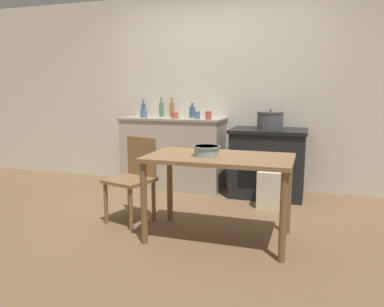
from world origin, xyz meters
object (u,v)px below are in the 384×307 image
work_table (219,167)px  cup_mid_right (197,115)px  flour_sack (270,190)px  cup_right (208,115)px  bottle_left (161,109)px  stove (268,162)px  bottle_far_left (143,109)px  cup_center_right (144,114)px  cup_center (175,115)px  stock_pot (270,120)px  bottle_center_left (192,112)px  chair (134,176)px  mixing_bowl_large (207,150)px  bottle_mid_left (172,109)px

work_table → cup_mid_right: (-0.64, 1.43, 0.34)m
work_table → flour_sack: (0.34, 1.03, -0.44)m
cup_right → bottle_left: bearing=157.2°
stove → cup_mid_right: (-0.89, -0.09, 0.57)m
bottle_far_left → cup_center_right: 0.36m
cup_center → cup_center_right: cup_center_right is taller
bottle_far_left → stock_pot: bearing=-7.4°
stock_pot → bottle_center_left: 1.04m
work_table → flour_sack: work_table is taller
flour_sack → cup_mid_right: (-0.98, 0.40, 0.78)m
cup_center → chair: bearing=-88.8°
cup_center_right → cup_mid_right: cup_mid_right is taller
cup_center → stove: bearing=4.2°
stock_pot → mixing_bowl_large: (-0.36, -1.57, -0.15)m
stove → bottle_far_left: size_ratio=3.90×
bottle_left → bottle_center_left: 0.47m
stock_pot → cup_mid_right: stock_pot is taller
flour_sack → mixing_bowl_large: bearing=-112.9°
cup_center → cup_right: size_ratio=0.89×
mixing_bowl_large → cup_center_right: cup_center_right is taller
bottle_far_left → bottle_center_left: 0.78m
bottle_mid_left → cup_mid_right: (0.46, -0.31, -0.05)m
bottle_far_left → bottle_left: bottle_left is taller
mixing_bowl_large → bottle_left: bearing=123.1°
cup_center_right → bottle_center_left: bearing=17.5°
bottle_left → work_table: bearing=-54.1°
bottle_far_left → bottle_center_left: (0.77, -0.13, -0.02)m
mixing_bowl_large → cup_right: size_ratio=2.28×
cup_center_right → cup_right: bearing=-4.6°
stove → work_table: (-0.25, -1.53, 0.23)m
stove → bottle_mid_left: 1.50m
mixing_bowl_large → cup_mid_right: (-0.53, 1.46, 0.19)m
chair → stock_pot: stock_pot is taller
cup_center → flour_sack: bearing=-17.8°
cup_right → stove: bearing=10.9°
stove → cup_mid_right: 1.06m
chair → bottle_center_left: 1.57m
bottle_center_left → cup_center_right: bearing=-162.5°
chair → cup_mid_right: (0.28, 1.24, 0.53)m
stock_pot → cup_center: bearing=-174.9°
work_table → stock_pot: stock_pot is taller
stock_pot → cup_center: stock_pot is taller
bottle_left → cup_right: (0.76, -0.32, -0.05)m
bottle_left → cup_mid_right: (0.60, -0.27, -0.05)m
mixing_bowl_large → cup_mid_right: size_ratio=2.44×
bottle_center_left → cup_center_right: size_ratio=2.05×
stove → cup_right: 0.94m
bottle_far_left → cup_center_right: bearing=-64.1°
flour_sack → stock_pot: (-0.09, 0.52, 0.73)m
flour_sack → cup_mid_right: cup_mid_right is taller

